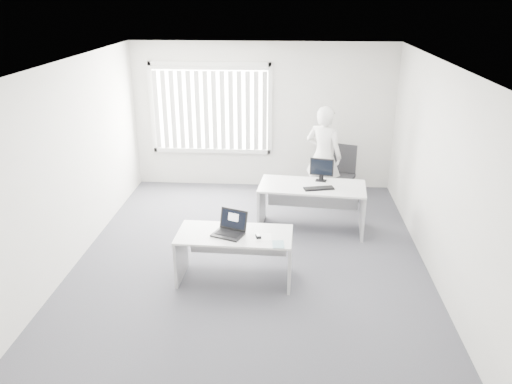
# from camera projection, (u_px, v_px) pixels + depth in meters

# --- Properties ---
(ground) EXTENTS (6.00, 6.00, 0.00)m
(ground) POSITION_uv_depth(u_px,v_px,m) (251.00, 258.00, 7.32)
(ground) COLOR #55555D
(ground) RESTS_ON ground
(wall_back) EXTENTS (5.00, 0.02, 2.80)m
(wall_back) POSITION_uv_depth(u_px,v_px,m) (263.00, 117.00, 9.58)
(wall_back) COLOR silver
(wall_back) RESTS_ON ground
(wall_front) EXTENTS (5.00, 0.02, 2.80)m
(wall_front) POSITION_uv_depth(u_px,v_px,m) (222.00, 289.00, 4.02)
(wall_front) COLOR silver
(wall_front) RESTS_ON ground
(wall_left) EXTENTS (0.02, 6.00, 2.80)m
(wall_left) POSITION_uv_depth(u_px,v_px,m) (72.00, 164.00, 6.96)
(wall_left) COLOR silver
(wall_left) RESTS_ON ground
(wall_right) EXTENTS (0.02, 6.00, 2.80)m
(wall_right) POSITION_uv_depth(u_px,v_px,m) (437.00, 172.00, 6.65)
(wall_right) COLOR silver
(wall_right) RESTS_ON ground
(ceiling) EXTENTS (5.00, 6.00, 0.02)m
(ceiling) POSITION_uv_depth(u_px,v_px,m) (250.00, 63.00, 6.28)
(ceiling) COLOR silver
(ceiling) RESTS_ON wall_back
(window) EXTENTS (2.32, 0.06, 1.76)m
(window) POSITION_uv_depth(u_px,v_px,m) (211.00, 109.00, 9.55)
(window) COLOR silver
(window) RESTS_ON wall_back
(blinds) EXTENTS (2.20, 0.10, 1.50)m
(blinds) POSITION_uv_depth(u_px,v_px,m) (210.00, 111.00, 9.50)
(blinds) COLOR silver
(blinds) RESTS_ON wall_back
(desk_near) EXTENTS (1.53, 0.75, 0.69)m
(desk_near) POSITION_uv_depth(u_px,v_px,m) (235.00, 247.00, 6.60)
(desk_near) COLOR silver
(desk_near) RESTS_ON ground
(desk_far) EXTENTS (1.74, 0.94, 0.77)m
(desk_far) POSITION_uv_depth(u_px,v_px,m) (312.00, 198.00, 8.02)
(desk_far) COLOR silver
(desk_far) RESTS_ON ground
(office_chair) EXTENTS (0.74, 0.74, 1.02)m
(office_chair) POSITION_uv_depth(u_px,v_px,m) (341.00, 183.00, 9.28)
(office_chair) COLOR black
(office_chair) RESTS_ON ground
(person) EXTENTS (0.78, 0.67, 1.82)m
(person) POSITION_uv_depth(u_px,v_px,m) (323.00, 156.00, 8.89)
(person) COLOR silver
(person) RESTS_ON ground
(laptop) EXTENTS (0.48, 0.46, 0.30)m
(laptop) POSITION_uv_depth(u_px,v_px,m) (228.00, 225.00, 6.42)
(laptop) COLOR black
(laptop) RESTS_ON desk_near
(paper_sheet) EXTENTS (0.32, 0.24, 0.00)m
(paper_sheet) POSITION_uv_depth(u_px,v_px,m) (260.00, 237.00, 6.43)
(paper_sheet) COLOR white
(paper_sheet) RESTS_ON desk_near
(mouse) EXTENTS (0.08, 0.12, 0.04)m
(mouse) POSITION_uv_depth(u_px,v_px,m) (258.00, 236.00, 6.42)
(mouse) COLOR #BBBBBD
(mouse) RESTS_ON paper_sheet
(booklet) EXTENTS (0.16, 0.21, 0.01)m
(booklet) POSITION_uv_depth(u_px,v_px,m) (278.00, 244.00, 6.24)
(booklet) COLOR silver
(booklet) RESTS_ON desk_near
(keyboard) EXTENTS (0.49, 0.26, 0.02)m
(keyboard) POSITION_uv_depth(u_px,v_px,m) (319.00, 188.00, 7.79)
(keyboard) COLOR black
(keyboard) RESTS_ON desk_far
(monitor) EXTENTS (0.40, 0.19, 0.38)m
(monitor) POSITION_uv_depth(u_px,v_px,m) (322.00, 170.00, 8.06)
(monitor) COLOR black
(monitor) RESTS_ON desk_far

